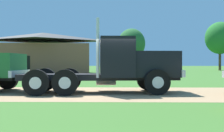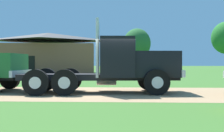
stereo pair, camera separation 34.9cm
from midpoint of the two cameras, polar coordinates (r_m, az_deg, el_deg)
name	(u,v)px [view 2 (the right image)]	position (r m, az deg, el deg)	size (l,w,h in m)	color
ground_plane	(110,93)	(13.26, 0.28, -5.57)	(200.00, 200.00, 0.00)	#396627
dirt_track	(110,93)	(13.26, 0.28, -5.55)	(120.00, 6.00, 0.01)	#A2805B
truck_foreground_white	(120,66)	(13.41, 2.48, -0.07)	(7.73, 3.03, 3.44)	black
shed_building	(48,54)	(36.94, -12.66, 2.42)	(13.16, 9.30, 5.27)	brown
tree_left	(45,44)	(56.61, -13.35, 4.32)	(3.61, 3.61, 7.01)	#513823
tree_mid	(137,44)	(50.12, 5.31, 4.57)	(4.89, 4.89, 7.49)	#513823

